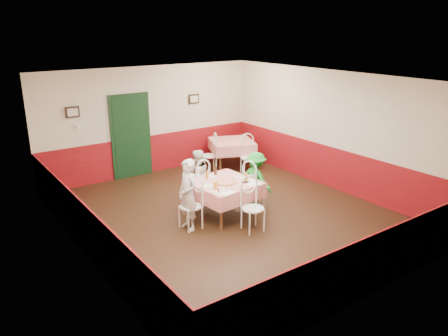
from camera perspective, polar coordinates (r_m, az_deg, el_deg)
floor at (r=9.16m, az=0.70°, el=-6.13°), size 7.00×7.00×0.00m
ceiling at (r=8.41m, az=0.77°, el=11.55°), size 7.00×7.00×0.00m
back_wall at (r=11.61m, az=-9.53°, el=6.14°), size 6.00×0.10×2.80m
front_wall at (r=6.35m, az=19.72°, el=-4.85°), size 6.00×0.10×2.80m
left_wall at (r=7.40m, az=-18.40°, el=-1.45°), size 0.10×7.00×2.80m
right_wall at (r=10.67m, az=13.93°, el=4.80°), size 0.10×7.00×2.80m
wainscot_back at (r=11.81m, az=-9.28°, el=1.86°), size 6.00×0.03×1.00m
wainscot_front at (r=6.74m, az=18.79°, el=-11.88°), size 6.00×0.03×1.00m
wainscot_left at (r=7.74m, az=-17.64°, el=-7.72°), size 0.03×7.00×1.00m
wainscot_right at (r=10.89m, az=13.52°, el=0.18°), size 0.03×7.00×1.00m
door at (r=11.40m, az=-12.04°, el=3.97°), size 0.96×0.06×2.10m
picture_left at (r=10.78m, az=-19.18°, el=6.91°), size 0.32×0.03×0.26m
picture_right at (r=12.10m, az=-3.95°, el=9.00°), size 0.32×0.03×0.26m
thermostat at (r=10.87m, az=-18.48°, el=5.18°), size 0.10×0.03×0.10m
main_table at (r=8.95m, az=0.00°, el=-4.11°), size 1.32×1.32×0.77m
second_table at (r=12.08m, az=1.01°, el=1.85°), size 1.46×1.46×0.77m
chair_left at (r=8.44m, az=-4.41°, el=-5.05°), size 0.44×0.44×0.90m
chair_right at (r=9.46m, az=3.92°, el=-2.41°), size 0.52×0.52×0.90m
chair_far at (r=9.54m, az=-3.32°, el=-2.21°), size 0.45×0.45×0.90m
chair_near at (r=8.34m, az=3.81°, el=-5.31°), size 0.48×0.48×0.90m
chair_second_a at (r=11.65m, az=-1.96°, el=1.61°), size 0.55×0.55×0.90m
chair_second_b at (r=11.49m, az=3.23°, el=1.35°), size 0.55×0.55×0.90m
pizza at (r=8.75m, az=0.18°, el=-1.85°), size 0.45×0.45×0.03m
plate_left at (r=8.55m, az=-1.97°, el=-2.40°), size 0.27×0.27×0.01m
plate_right at (r=9.05m, az=2.05°, el=-1.21°), size 0.27×0.27×0.01m
plate_far at (r=9.08m, az=-1.79°, el=-1.14°), size 0.27×0.27×0.01m
glass_a at (r=8.37m, az=-1.12°, el=-2.36°), size 0.09×0.09×0.15m
glass_b at (r=8.89m, az=2.87°, el=-1.14°), size 0.09×0.09×0.15m
glass_c at (r=8.98m, az=-2.24°, el=-1.00°), size 0.07×0.07×0.12m
beer_bottle at (r=9.16m, az=-1.14°, el=-0.28°), size 0.07×0.07×0.22m
shaker_a at (r=8.25m, az=-0.35°, el=-2.89°), size 0.04×0.04×0.09m
shaker_b at (r=8.28m, az=0.28°, el=-2.81°), size 0.04×0.04×0.09m
shaker_c at (r=8.24m, az=-0.73°, el=-2.91°), size 0.04×0.04×0.09m
menu_left at (r=8.30m, az=-0.08°, el=-3.06°), size 0.38×0.46×0.00m
menu_right at (r=8.77m, az=3.54°, el=-1.92°), size 0.35×0.43×0.00m
wallet at (r=8.76m, az=2.83°, el=-1.86°), size 0.12×0.10×0.02m
diner_left at (r=8.31m, az=-4.73°, el=-3.53°), size 0.34×0.51×1.41m
diner_far at (r=9.52m, az=-3.52°, el=-1.21°), size 0.64×0.52×1.23m
diner_right at (r=9.44m, az=4.16°, el=-1.46°), size 0.59×0.85×1.21m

